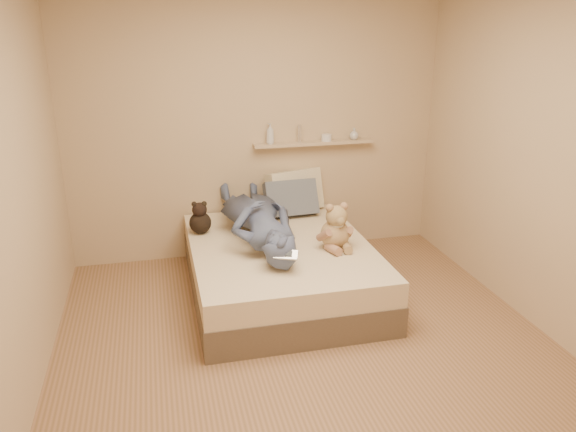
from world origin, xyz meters
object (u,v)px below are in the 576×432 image
object	(u,v)px
teddy_bear	(336,230)
pillow_cream	(295,191)
person	(257,218)
bed	(280,269)
game_console	(286,254)
pillow_grey	(291,199)
wall_shelf	(314,143)
dark_plush	(200,219)

from	to	relation	value
teddy_bear	pillow_cream	distance (m)	1.03
pillow_cream	person	bearing A→B (deg)	-127.15
bed	pillow_cream	distance (m)	0.99
bed	person	xyz separation A→B (m)	(-0.16, 0.17, 0.41)
game_console	pillow_grey	size ratio (longest dim) A/B	0.39
game_console	pillow_cream	size ratio (longest dim) A/B	0.35
pillow_cream	person	size ratio (longest dim) A/B	0.35
wall_shelf	game_console	bearing A→B (deg)	-113.26
bed	game_console	xyz separation A→B (m)	(-0.09, -0.58, 0.38)
person	wall_shelf	size ratio (longest dim) A/B	1.29
game_console	wall_shelf	world-z (taller)	wall_shelf
pillow_cream	game_console	bearing A→B (deg)	-106.82
game_console	pillow_grey	bearing A→B (deg)	74.46
teddy_bear	wall_shelf	xyz separation A→B (m)	(0.12, 1.10, 0.49)
dark_plush	pillow_grey	distance (m)	0.93
game_console	teddy_bear	size ratio (longest dim) A/B	0.49
bed	teddy_bear	size ratio (longest dim) A/B	4.76
pillow_grey	bed	bearing A→B (deg)	-110.90
game_console	teddy_bear	world-z (taller)	teddy_bear
dark_plush	person	bearing A→B (deg)	-27.67
bed	teddy_bear	xyz separation A→B (m)	(0.43, -0.20, 0.39)
bed	wall_shelf	xyz separation A→B (m)	(0.55, 0.91, 0.88)
bed	person	distance (m)	0.47
game_console	person	size ratio (longest dim) A/B	0.12
game_console	wall_shelf	distance (m)	1.69
dark_plush	wall_shelf	distance (m)	1.38
person	dark_plush	bearing A→B (deg)	-31.23
bed	pillow_cream	size ratio (longest dim) A/B	3.45
bed	person	size ratio (longest dim) A/B	1.22
pillow_grey	wall_shelf	distance (m)	0.60
pillow_grey	person	bearing A→B (deg)	-129.41
game_console	teddy_bear	bearing A→B (deg)	36.61
dark_plush	pillow_cream	size ratio (longest dim) A/B	0.55
game_console	wall_shelf	bearing A→B (deg)	66.74
bed	wall_shelf	bearing A→B (deg)	58.82
game_console	teddy_bear	xyz separation A→B (m)	(0.52, 0.38, 0.01)
person	teddy_bear	bearing A→B (deg)	144.38
dark_plush	wall_shelf	size ratio (longest dim) A/B	0.25
bed	wall_shelf	size ratio (longest dim) A/B	1.58
person	pillow_grey	bearing A→B (deg)	-132.97
pillow_cream	person	world-z (taller)	pillow_cream
game_console	pillow_grey	distance (m)	1.32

